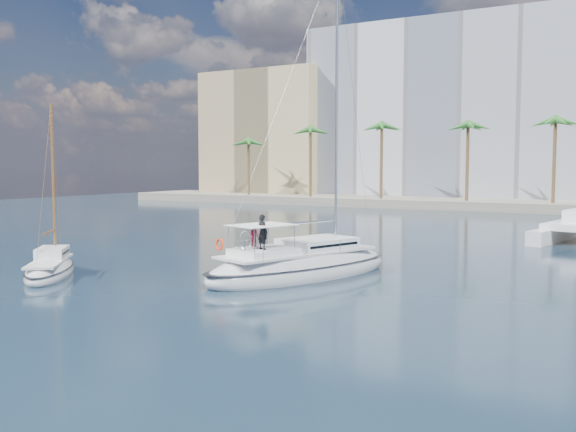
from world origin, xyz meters
The scene contains 9 objects.
ground centered at (0.00, 0.00, 0.00)m, with size 160.00×160.00×0.00m, color black.
quay centered at (0.00, 61.00, 0.60)m, with size 120.00×14.00×1.20m, color gray.
building_modern centered at (-12.00, 73.00, 14.00)m, with size 42.00×16.00×28.00m, color silver.
building_tan_left centered at (-42.00, 69.00, 11.00)m, with size 22.00×14.00×22.00m, color tan.
palm_left centered at (-34.00, 57.00, 10.28)m, with size 3.60×3.60×12.30m.
palm_centre centered at (0.00, 57.00, 10.28)m, with size 3.60×3.60×12.30m.
main_sloop centered at (0.86, 1.06, 0.55)m, with size 7.82×13.02×18.43m.
small_sloop centered at (-10.93, -5.56, 0.39)m, with size 5.93×6.76×9.89m.
seagull centered at (-3.88, 1.85, 1.11)m, with size 1.15×0.49×0.21m.
Camera 1 is at (17.13, -28.82, 5.99)m, focal length 40.00 mm.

